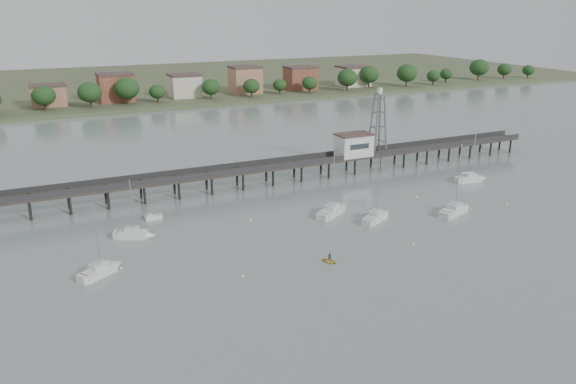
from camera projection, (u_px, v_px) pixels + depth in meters
name	position (u px, v px, depth m)	size (l,w,h in m)	color
ground_plane	(431.00, 315.00, 71.58)	(500.00, 500.00, 0.00)	gray
pier	(255.00, 169.00, 121.95)	(150.00, 5.00, 5.50)	#2D2823
pier_building	(354.00, 145.00, 131.12)	(8.40, 5.40, 5.30)	silver
lattice_tower	(378.00, 124.00, 132.34)	(3.20, 3.20, 15.50)	slate
sailboat_a	(104.00, 269.00, 82.54)	(6.99, 5.55, 11.71)	silver
sailboat_c	(379.00, 216.00, 103.50)	(7.67, 5.48, 12.50)	silver
sailboat_b	(138.00, 235.00, 95.07)	(6.67, 4.42, 10.87)	silver
sailboat_d	(458.00, 209.00, 107.20)	(9.01, 5.54, 14.31)	silver
sailboat_e	(474.00, 179.00, 125.99)	(7.42, 2.97, 12.03)	silver
sailboat_f	(335.00, 210.00, 106.76)	(8.58, 6.52, 14.05)	silver
white_tender	(153.00, 217.00, 103.69)	(3.10, 1.36, 1.19)	silver
yellow_dinghy	(329.00, 262.00, 86.32)	(1.68, 0.49, 2.35)	gold
dinghy_occupant	(329.00, 262.00, 86.32)	(0.47, 1.28, 0.31)	black
mooring_buoys	(338.00, 231.00, 98.11)	(74.81, 22.02, 0.39)	beige
far_shore	(120.00, 84.00, 277.32)	(500.00, 170.00, 10.40)	#475133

